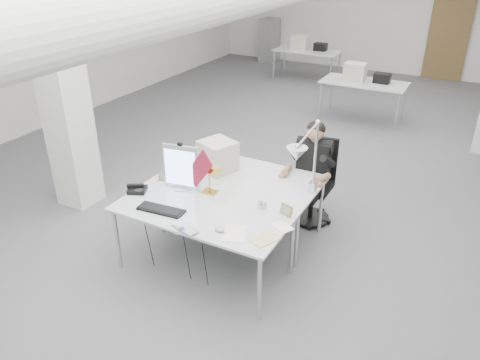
{
  "coord_description": "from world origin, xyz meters",
  "views": [
    {
      "loc": [
        2.25,
        -5.91,
        3.2
      ],
      "look_at": [
        0.16,
        -2.0,
        0.91
      ],
      "focal_mm": 35.0,
      "sensor_mm": 36.0,
      "label": 1
    }
  ],
  "objects_px": {
    "office_chair": "(313,180)",
    "architect_lamp": "(307,165)",
    "laptop": "(181,230)",
    "seated_person": "(314,157)",
    "beige_monitor": "(218,156)",
    "desk_main": "(203,211)",
    "monitor": "(181,167)",
    "desk_phone": "(137,190)",
    "bankers_lamp": "(210,178)"
  },
  "relations": [
    {
      "from": "seated_person",
      "to": "architect_lamp",
      "type": "xyz_separation_m",
      "value": [
        0.21,
        -0.82,
        0.28
      ]
    },
    {
      "from": "seated_person",
      "to": "architect_lamp",
      "type": "relative_size",
      "value": 0.95
    },
    {
      "from": "seated_person",
      "to": "beige_monitor",
      "type": "relative_size",
      "value": 2.14
    },
    {
      "from": "office_chair",
      "to": "bankers_lamp",
      "type": "height_order",
      "value": "office_chair"
    },
    {
      "from": "desk_phone",
      "to": "architect_lamp",
      "type": "bearing_deg",
      "value": -3.98
    },
    {
      "from": "office_chair",
      "to": "beige_monitor",
      "type": "xyz_separation_m",
      "value": [
        -0.98,
        -0.62,
        0.37
      ]
    },
    {
      "from": "seated_person",
      "to": "bankers_lamp",
      "type": "height_order",
      "value": "seated_person"
    },
    {
      "from": "monitor",
      "to": "architect_lamp",
      "type": "distance_m",
      "value": 1.35
    },
    {
      "from": "desk_main",
      "to": "seated_person",
      "type": "bearing_deg",
      "value": 66.04
    },
    {
      "from": "seated_person",
      "to": "architect_lamp",
      "type": "height_order",
      "value": "architect_lamp"
    },
    {
      "from": "desk_main",
      "to": "bankers_lamp",
      "type": "relative_size",
      "value": 5.13
    },
    {
      "from": "desk_main",
      "to": "monitor",
      "type": "height_order",
      "value": "monitor"
    },
    {
      "from": "bankers_lamp",
      "to": "desk_phone",
      "type": "distance_m",
      "value": 0.8
    },
    {
      "from": "laptop",
      "to": "bankers_lamp",
      "type": "bearing_deg",
      "value": 119.17
    },
    {
      "from": "office_chair",
      "to": "laptop",
      "type": "bearing_deg",
      "value": -114.1
    },
    {
      "from": "seated_person",
      "to": "desk_phone",
      "type": "relative_size",
      "value": 4.22
    },
    {
      "from": "desk_main",
      "to": "architect_lamp",
      "type": "bearing_deg",
      "value": 36.82
    },
    {
      "from": "laptop",
      "to": "desk_phone",
      "type": "relative_size",
      "value": 1.6
    },
    {
      "from": "seated_person",
      "to": "beige_monitor",
      "type": "xyz_separation_m",
      "value": [
        -0.98,
        -0.57,
        0.03
      ]
    },
    {
      "from": "architect_lamp",
      "to": "laptop",
      "type": "bearing_deg",
      "value": -113.86
    },
    {
      "from": "desk_main",
      "to": "laptop",
      "type": "relative_size",
      "value": 5.88
    },
    {
      "from": "architect_lamp",
      "to": "desk_phone",
      "type": "bearing_deg",
      "value": -144.92
    },
    {
      "from": "desk_phone",
      "to": "beige_monitor",
      "type": "relative_size",
      "value": 0.51
    },
    {
      "from": "desk_main",
      "to": "architect_lamp",
      "type": "height_order",
      "value": "architect_lamp"
    },
    {
      "from": "desk_main",
      "to": "seated_person",
      "type": "xyz_separation_m",
      "value": [
        0.64,
        1.45,
        0.16
      ]
    },
    {
      "from": "office_chair",
      "to": "beige_monitor",
      "type": "distance_m",
      "value": 1.22
    },
    {
      "from": "laptop",
      "to": "seated_person",
      "type": "bearing_deg",
      "value": 89.58
    },
    {
      "from": "bankers_lamp",
      "to": "beige_monitor",
      "type": "distance_m",
      "value": 0.57
    },
    {
      "from": "seated_person",
      "to": "laptop",
      "type": "xyz_separation_m",
      "value": [
        -0.62,
        -1.87,
        -0.13
      ]
    },
    {
      "from": "office_chair",
      "to": "bankers_lamp",
      "type": "bearing_deg",
      "value": -130.07
    },
    {
      "from": "seated_person",
      "to": "bankers_lamp",
      "type": "relative_size",
      "value": 2.3
    },
    {
      "from": "beige_monitor",
      "to": "seated_person",
      "type": "bearing_deg",
      "value": 51.31
    },
    {
      "from": "bankers_lamp",
      "to": "desk_phone",
      "type": "height_order",
      "value": "bankers_lamp"
    },
    {
      "from": "desk_phone",
      "to": "monitor",
      "type": "bearing_deg",
      "value": 13.49
    },
    {
      "from": "office_chair",
      "to": "laptop",
      "type": "relative_size",
      "value": 3.71
    },
    {
      "from": "laptop",
      "to": "architect_lamp",
      "type": "height_order",
      "value": "architect_lamp"
    },
    {
      "from": "beige_monitor",
      "to": "office_chair",
      "type": "bearing_deg",
      "value": 53.44
    },
    {
      "from": "desk_main",
      "to": "monitor",
      "type": "xyz_separation_m",
      "value": [
        -0.45,
        0.3,
        0.27
      ]
    },
    {
      "from": "laptop",
      "to": "architect_lamp",
      "type": "bearing_deg",
      "value": 69.83
    },
    {
      "from": "monitor",
      "to": "laptop",
      "type": "relative_size",
      "value": 1.66
    },
    {
      "from": "bankers_lamp",
      "to": "desk_phone",
      "type": "bearing_deg",
      "value": -136.96
    },
    {
      "from": "office_chair",
      "to": "architect_lamp",
      "type": "bearing_deg",
      "value": -82.9
    },
    {
      "from": "desk_main",
      "to": "monitor",
      "type": "distance_m",
      "value": 0.6
    },
    {
      "from": "seated_person",
      "to": "bankers_lamp",
      "type": "distance_m",
      "value": 1.34
    },
    {
      "from": "laptop",
      "to": "desk_phone",
      "type": "height_order",
      "value": "desk_phone"
    },
    {
      "from": "office_chair",
      "to": "bankers_lamp",
      "type": "xyz_separation_m",
      "value": [
        -0.77,
        -1.15,
        0.36
      ]
    },
    {
      "from": "desk_main",
      "to": "office_chair",
      "type": "bearing_deg",
      "value": 66.75
    },
    {
      "from": "desk_main",
      "to": "office_chair",
      "type": "relative_size",
      "value": 1.59
    },
    {
      "from": "laptop",
      "to": "desk_phone",
      "type": "xyz_separation_m",
      "value": [
        -0.86,
        0.41,
        0.01
      ]
    },
    {
      "from": "laptop",
      "to": "bankers_lamp",
      "type": "height_order",
      "value": "bankers_lamp"
    }
  ]
}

